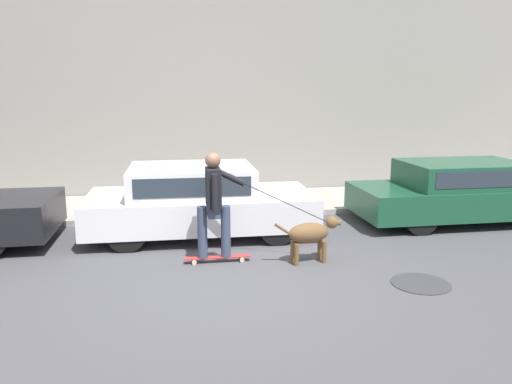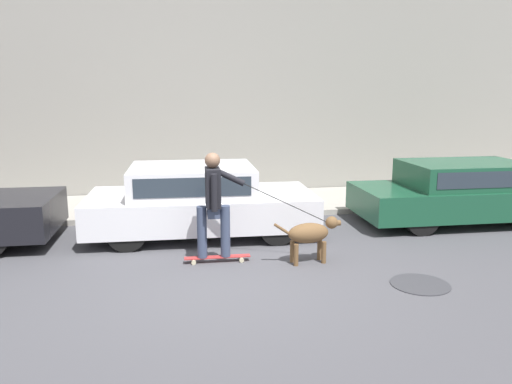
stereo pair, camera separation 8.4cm
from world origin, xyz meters
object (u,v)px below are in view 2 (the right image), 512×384
object	(u,v)px
skateboarder	(214,201)
parked_car_1	(199,201)
parked_car_2	(470,193)
dog	(311,234)

from	to	relation	value
skateboarder	parked_car_1	bearing A→B (deg)	95.79
parked_car_1	skateboarder	xyz separation A→B (m)	(0.14, -1.54, 0.33)
parked_car_1	parked_car_2	distance (m)	5.21
parked_car_2	skateboarder	bearing A→B (deg)	-162.55
parked_car_2	skateboarder	size ratio (longest dim) A/B	2.07
skateboarder	dog	bearing A→B (deg)	-9.25
parked_car_1	dog	world-z (taller)	parked_car_1
parked_car_2	dog	distance (m)	4.09
parked_car_1	dog	bearing A→B (deg)	-47.77
parked_car_2	skateboarder	xyz separation A→B (m)	(-5.07, -1.53, 0.36)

